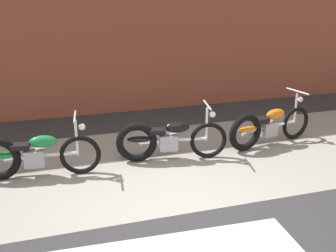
{
  "coord_description": "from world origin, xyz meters",
  "views": [
    {
      "loc": [
        -1.65,
        -4.67,
        3.04
      ],
      "look_at": [
        0.27,
        1.56,
        0.75
      ],
      "focal_mm": 43.77,
      "sensor_mm": 36.0,
      "label": 1
    }
  ],
  "objects": [
    {
      "name": "motorcycle_orange",
      "position": [
        2.36,
        1.93,
        0.4
      ],
      "size": [
        1.98,
        0.69,
        1.03
      ],
      "rotation": [
        0.0,
        0.0,
        0.21
      ],
      "color": "black",
      "rests_on": "ground"
    },
    {
      "name": "ground_plane",
      "position": [
        0.0,
        0.0,
        0.0
      ],
      "size": [
        80.0,
        80.0,
        0.0
      ],
      "primitive_type": "plane",
      "color": "#2D2D30"
    },
    {
      "name": "sidewalk_slab",
      "position": [
        0.0,
        1.75,
        0.0
      ],
      "size": [
        36.0,
        3.5,
        0.01
      ],
      "primitive_type": "cube",
      "color": "gray",
      "rests_on": "ground"
    },
    {
      "name": "motorcycle_green",
      "position": [
        -2.01,
        1.82,
        0.4
      ],
      "size": [
        2.0,
        0.61,
        1.03
      ],
      "rotation": [
        0.0,
        0.0,
        -0.12
      ],
      "color": "black",
      "rests_on": "ground"
    },
    {
      "name": "motorcycle_black",
      "position": [
        0.29,
        1.85,
        0.4
      ],
      "size": [
        1.99,
        0.67,
        1.03
      ],
      "rotation": [
        0.0,
        0.0,
        -0.17
      ],
      "color": "black",
      "rests_on": "ground"
    }
  ]
}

